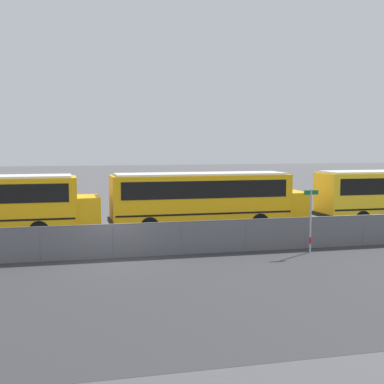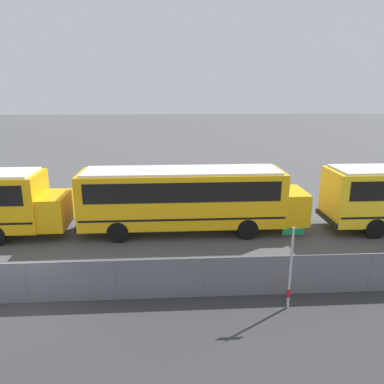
% 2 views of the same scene
% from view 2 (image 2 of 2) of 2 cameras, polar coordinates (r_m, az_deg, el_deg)
% --- Properties ---
extents(ground_plane, '(200.00, 200.00, 0.00)m').
position_cam_2_polar(ground_plane, '(14.58, -23.64, -15.17)').
color(ground_plane, '#4C4C4F').
extents(fence, '(60.32, 0.07, 1.50)m').
position_cam_2_polar(fence, '(14.21, -23.98, -12.49)').
color(fence, '#9EA0A5').
rests_on(fence, ground_plane).
extents(school_bus_2, '(11.42, 2.62, 3.28)m').
position_cam_2_polar(school_bus_2, '(18.81, -0.75, -0.49)').
color(school_bus_2, '#EDA80F').
rests_on(school_bus_2, ground_plane).
extents(street_sign, '(0.70, 0.09, 2.88)m').
position_cam_2_polar(street_sign, '(12.83, 14.81, -10.88)').
color(street_sign, '#B7B7BC').
rests_on(street_sign, ground_plane).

